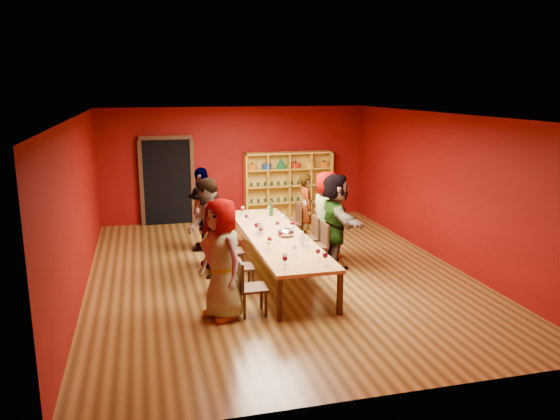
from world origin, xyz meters
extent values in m
cube|color=#4F3315|center=(0.00, 0.00, -0.01)|extent=(7.10, 9.10, 0.02)
cube|color=#5A0504|center=(0.00, 4.51, 1.50)|extent=(7.10, 0.02, 3.00)
cube|color=#5A0504|center=(0.00, -4.51, 1.50)|extent=(7.10, 0.02, 3.00)
cube|color=#5A0504|center=(-3.51, 0.00, 1.50)|extent=(0.02, 9.10, 3.00)
cube|color=#5A0504|center=(3.51, 0.00, 1.50)|extent=(0.02, 9.10, 3.00)
cube|color=silver|center=(0.00, 0.00, 3.01)|extent=(7.10, 9.10, 0.02)
cube|color=tan|center=(0.00, 0.00, 0.72)|extent=(1.10, 4.50, 0.06)
cube|color=black|center=(-0.49, -2.17, 0.34)|extent=(0.08, 0.08, 0.69)
cube|color=black|center=(-0.49, 2.17, 0.34)|extent=(0.08, 0.08, 0.69)
cube|color=black|center=(0.49, -2.17, 0.34)|extent=(0.08, 0.08, 0.69)
cube|color=black|center=(0.49, 2.17, 0.34)|extent=(0.08, 0.08, 0.69)
cube|color=black|center=(-1.80, 4.44, 1.10)|extent=(1.20, 0.14, 2.20)
cube|color=black|center=(-1.80, 4.37, 2.25)|extent=(1.32, 0.06, 0.10)
cube|color=black|center=(-2.45, 4.37, 1.10)|extent=(0.10, 0.06, 2.20)
cube|color=black|center=(-1.15, 4.37, 1.10)|extent=(0.10, 0.06, 2.20)
cube|color=gold|center=(0.22, 4.28, 0.90)|extent=(0.04, 0.40, 1.80)
cube|color=gold|center=(2.58, 4.28, 0.90)|extent=(0.04, 0.40, 1.80)
cube|color=gold|center=(1.40, 4.28, 1.78)|extent=(2.40, 0.40, 0.04)
cube|color=gold|center=(1.40, 4.28, 0.02)|extent=(2.40, 0.40, 0.04)
cube|color=gold|center=(1.40, 4.47, 0.90)|extent=(2.40, 0.02, 1.80)
cube|color=gold|center=(1.40, 4.28, 0.45)|extent=(2.36, 0.38, 0.03)
cube|color=gold|center=(1.40, 4.28, 0.90)|extent=(2.36, 0.38, 0.03)
cube|color=gold|center=(1.40, 4.28, 1.35)|extent=(2.36, 0.38, 0.03)
cube|color=gold|center=(0.80, 4.28, 0.90)|extent=(0.03, 0.38, 1.76)
cube|color=gold|center=(1.40, 4.28, 0.90)|extent=(0.03, 0.38, 1.76)
cube|color=gold|center=(2.00, 4.28, 0.90)|extent=(0.03, 0.38, 1.76)
cylinder|color=#CE690C|center=(0.40, 4.28, 1.44)|extent=(0.26, 0.26, 0.15)
sphere|color=black|center=(0.40, 4.28, 1.53)|extent=(0.05, 0.05, 0.05)
cylinder|color=#16379A|center=(0.80, 4.28, 1.44)|extent=(0.26, 0.26, 0.15)
sphere|color=black|center=(0.80, 4.28, 1.53)|extent=(0.05, 0.05, 0.05)
cylinder|color=#196736|center=(1.20, 4.28, 1.41)|extent=(0.26, 0.26, 0.08)
cone|color=#196736|center=(1.20, 4.28, 1.56)|extent=(0.24, 0.24, 0.22)
cylinder|color=#A22112|center=(1.60, 4.28, 1.44)|extent=(0.26, 0.26, 0.15)
sphere|color=black|center=(1.60, 4.28, 1.53)|extent=(0.05, 0.05, 0.05)
cylinder|color=gold|center=(2.00, 4.28, 1.44)|extent=(0.26, 0.26, 0.15)
sphere|color=black|center=(2.00, 4.28, 1.53)|extent=(0.05, 0.05, 0.05)
cylinder|color=#CE690C|center=(2.40, 4.28, 1.44)|extent=(0.26, 0.26, 0.15)
sphere|color=black|center=(2.40, 4.28, 1.53)|extent=(0.05, 0.05, 0.05)
cylinder|color=black|center=(0.38, 4.28, 0.52)|extent=(0.07, 0.07, 0.10)
cylinder|color=black|center=(0.56, 4.28, 0.52)|extent=(0.07, 0.07, 0.10)
cylinder|color=black|center=(0.75, 4.28, 0.52)|extent=(0.07, 0.07, 0.10)
cylinder|color=black|center=(0.93, 4.28, 0.52)|extent=(0.07, 0.07, 0.10)
cylinder|color=black|center=(1.12, 4.28, 0.52)|extent=(0.07, 0.07, 0.10)
cylinder|color=black|center=(1.30, 4.28, 0.52)|extent=(0.07, 0.07, 0.10)
cylinder|color=black|center=(1.49, 4.28, 0.52)|extent=(0.07, 0.07, 0.10)
cylinder|color=black|center=(1.67, 4.28, 0.52)|extent=(0.07, 0.07, 0.10)
cylinder|color=black|center=(1.86, 4.28, 0.52)|extent=(0.07, 0.07, 0.10)
cylinder|color=black|center=(2.04, 4.28, 0.52)|extent=(0.07, 0.07, 0.10)
cylinder|color=black|center=(2.23, 4.28, 0.52)|extent=(0.07, 0.07, 0.10)
cylinder|color=black|center=(2.42, 4.28, 0.52)|extent=(0.07, 0.07, 0.10)
cylinder|color=black|center=(0.38, 4.28, 0.97)|extent=(0.07, 0.07, 0.10)
cylinder|color=black|center=(0.56, 4.28, 0.97)|extent=(0.07, 0.07, 0.10)
cylinder|color=black|center=(0.75, 4.28, 0.97)|extent=(0.07, 0.07, 0.10)
cylinder|color=black|center=(0.93, 4.28, 0.97)|extent=(0.07, 0.07, 0.10)
cylinder|color=black|center=(1.12, 4.28, 0.97)|extent=(0.07, 0.07, 0.10)
cylinder|color=black|center=(1.30, 4.28, 0.97)|extent=(0.07, 0.07, 0.10)
cylinder|color=black|center=(1.49, 4.28, 0.97)|extent=(0.07, 0.07, 0.10)
cylinder|color=black|center=(1.67, 4.28, 0.97)|extent=(0.07, 0.07, 0.10)
cylinder|color=black|center=(1.86, 4.28, 0.97)|extent=(0.07, 0.07, 0.10)
cylinder|color=black|center=(2.04, 4.28, 0.97)|extent=(0.07, 0.07, 0.10)
cylinder|color=black|center=(2.23, 4.28, 0.97)|extent=(0.07, 0.07, 0.10)
cylinder|color=black|center=(2.42, 4.28, 0.97)|extent=(0.07, 0.07, 0.10)
cube|color=black|center=(-0.83, -1.82, 0.43)|extent=(0.42, 0.42, 0.04)
cube|color=black|center=(-1.02, -1.82, 0.67)|extent=(0.04, 0.40, 0.44)
cube|color=black|center=(-1.00, -1.99, 0.21)|extent=(0.04, 0.04, 0.41)
cube|color=black|center=(-0.66, -1.99, 0.21)|extent=(0.04, 0.04, 0.41)
cube|color=black|center=(-1.00, -1.65, 0.21)|extent=(0.04, 0.04, 0.41)
cube|color=black|center=(-0.66, -1.65, 0.21)|extent=(0.04, 0.04, 0.41)
imported|color=pink|center=(-1.31, -1.82, 0.94)|extent=(0.84, 1.05, 1.89)
cube|color=black|center=(-0.83, -0.79, 0.43)|extent=(0.42, 0.42, 0.04)
cube|color=black|center=(-1.02, -0.79, 0.67)|extent=(0.04, 0.40, 0.44)
cube|color=black|center=(-1.00, -0.96, 0.21)|extent=(0.04, 0.04, 0.41)
cube|color=black|center=(-0.66, -0.96, 0.21)|extent=(0.04, 0.04, 0.41)
cube|color=black|center=(-1.00, -0.62, 0.21)|extent=(0.04, 0.04, 0.41)
cube|color=black|center=(-0.66, -0.62, 0.21)|extent=(0.04, 0.04, 0.41)
imported|color=silver|center=(-1.26, -0.79, 0.82)|extent=(0.50, 0.64, 1.63)
cube|color=black|center=(-0.83, 0.18, 0.43)|extent=(0.42, 0.42, 0.04)
cube|color=black|center=(-1.02, 0.18, 0.67)|extent=(0.04, 0.40, 0.44)
cube|color=black|center=(-1.00, 0.01, 0.21)|extent=(0.04, 0.04, 0.41)
cube|color=black|center=(-0.66, 0.01, 0.21)|extent=(0.04, 0.04, 0.41)
cube|color=black|center=(-1.00, 0.35, 0.21)|extent=(0.04, 0.04, 0.41)
cube|color=black|center=(-0.66, 0.35, 0.21)|extent=(0.04, 0.04, 0.41)
imported|color=#15183B|center=(-1.29, 0.18, 0.93)|extent=(0.52, 0.92, 1.87)
cube|color=black|center=(-0.83, 0.81, 0.43)|extent=(0.42, 0.42, 0.04)
cube|color=black|center=(-1.02, 0.81, 0.67)|extent=(0.04, 0.40, 0.44)
cube|color=black|center=(-1.00, 0.64, 0.21)|extent=(0.04, 0.04, 0.41)
cube|color=black|center=(-0.66, 0.64, 0.21)|extent=(0.04, 0.04, 0.41)
cube|color=black|center=(-1.00, 0.98, 0.21)|extent=(0.04, 0.04, 0.41)
cube|color=black|center=(-0.66, 0.98, 0.21)|extent=(0.04, 0.04, 0.41)
imported|color=#4F5055|center=(-1.27, 0.81, 0.81)|extent=(0.47, 1.06, 1.62)
cube|color=black|center=(-0.83, 1.88, 0.43)|extent=(0.42, 0.42, 0.04)
cube|color=black|center=(-1.02, 1.88, 0.67)|extent=(0.04, 0.40, 0.44)
cube|color=black|center=(-1.00, 1.71, 0.21)|extent=(0.04, 0.04, 0.41)
cube|color=black|center=(-0.66, 1.71, 0.21)|extent=(0.04, 0.04, 0.41)
cube|color=black|center=(-1.00, 2.05, 0.21)|extent=(0.04, 0.04, 0.41)
cube|color=black|center=(-0.66, 2.05, 0.21)|extent=(0.04, 0.04, 0.41)
imported|color=#515156|center=(-1.19, 1.88, 0.92)|extent=(0.83, 1.18, 1.83)
cube|color=black|center=(0.83, 0.11, 0.43)|extent=(0.42, 0.42, 0.04)
cube|color=black|center=(1.02, 0.11, 0.67)|extent=(0.04, 0.40, 0.44)
cube|color=black|center=(0.66, -0.06, 0.21)|extent=(0.04, 0.04, 0.41)
cube|color=black|center=(1.00, -0.06, 0.21)|extent=(0.04, 0.04, 0.41)
cube|color=black|center=(0.66, 0.28, 0.21)|extent=(0.04, 0.04, 0.41)
cube|color=black|center=(1.00, 0.28, 0.21)|extent=(0.04, 0.04, 0.41)
imported|color=#494A4E|center=(1.23, 0.11, 0.94)|extent=(0.51, 1.74, 1.87)
cube|color=black|center=(0.83, 0.70, 0.43)|extent=(0.42, 0.42, 0.04)
cube|color=black|center=(1.02, 0.70, 0.67)|extent=(0.04, 0.40, 0.44)
cube|color=black|center=(0.66, 0.53, 0.21)|extent=(0.04, 0.04, 0.41)
cube|color=black|center=(1.00, 0.53, 0.21)|extent=(0.04, 0.04, 0.41)
cube|color=black|center=(0.66, 0.87, 0.21)|extent=(0.04, 0.04, 0.41)
cube|color=black|center=(1.00, 0.87, 0.21)|extent=(0.04, 0.04, 0.41)
imported|color=#151B3A|center=(1.24, 0.70, 0.91)|extent=(0.69, 0.98, 1.82)
cube|color=black|center=(0.83, 2.00, 0.43)|extent=(0.42, 0.42, 0.04)
cube|color=black|center=(1.02, 2.00, 0.67)|extent=(0.04, 0.40, 0.44)
cube|color=black|center=(0.66, 1.83, 0.21)|extent=(0.04, 0.04, 0.41)
cube|color=black|center=(1.00, 1.83, 0.21)|extent=(0.04, 0.04, 0.41)
cube|color=black|center=(0.66, 2.17, 0.21)|extent=(0.04, 0.04, 0.41)
cube|color=black|center=(1.00, 2.17, 0.21)|extent=(0.04, 0.04, 0.41)
imported|color=#151B3B|center=(1.21, 2.00, 0.79)|extent=(0.50, 0.63, 1.58)
cylinder|color=silver|center=(0.30, -0.76, 0.75)|extent=(0.06, 0.06, 0.01)
cylinder|color=silver|center=(0.30, -0.76, 0.81)|extent=(0.01, 0.01, 0.10)
ellipsoid|color=#CEBF80|center=(0.30, -0.76, 0.89)|extent=(0.07, 0.07, 0.08)
cylinder|color=silver|center=(-0.35, 0.18, 0.75)|extent=(0.07, 0.07, 0.01)
cylinder|color=silver|center=(-0.35, 0.18, 0.82)|extent=(0.01, 0.01, 0.12)
ellipsoid|color=#4A0813|center=(-0.35, 0.18, 0.92)|extent=(0.09, 0.09, 0.10)
cylinder|color=silver|center=(0.27, 1.73, 0.75)|extent=(0.06, 0.06, 0.01)
cylinder|color=silver|center=(0.27, 1.73, 0.81)|extent=(0.01, 0.01, 0.11)
ellipsoid|color=#CEBF80|center=(0.27, 1.73, 0.90)|extent=(0.08, 0.08, 0.09)
cylinder|color=silver|center=(-0.37, -0.98, 0.75)|extent=(0.06, 0.06, 0.01)
cylinder|color=silver|center=(-0.37, -0.98, 0.81)|extent=(0.01, 0.01, 0.10)
ellipsoid|color=#CEBF80|center=(-0.37, -0.98, 0.89)|extent=(0.07, 0.07, 0.09)
cylinder|color=silver|center=(-0.34, 0.89, 0.75)|extent=(0.06, 0.06, 0.01)
cylinder|color=silver|center=(-0.34, 0.89, 0.81)|extent=(0.01, 0.01, 0.11)
ellipsoid|color=#CEBF80|center=(-0.34, 0.89, 0.90)|extent=(0.08, 0.08, 0.09)
cylinder|color=silver|center=(0.10, 0.31, 0.75)|extent=(0.06, 0.06, 0.01)
cylinder|color=silver|center=(0.10, 0.31, 0.81)|extent=(0.01, 0.01, 0.11)
ellipsoid|color=#4A0813|center=(0.10, 0.31, 0.90)|extent=(0.08, 0.08, 0.09)
cylinder|color=silver|center=(0.31, 1.06, 0.75)|extent=(0.06, 0.06, 0.01)
cylinder|color=silver|center=(0.31, 1.06, 0.81)|extent=(0.01, 0.01, 0.11)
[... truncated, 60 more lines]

